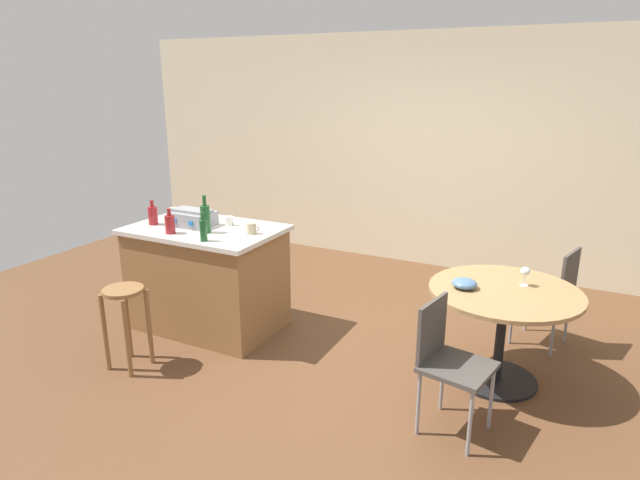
{
  "coord_description": "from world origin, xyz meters",
  "views": [
    {
      "loc": [
        1.64,
        -3.74,
        2.18
      ],
      "look_at": [
        -0.25,
        -0.01,
        0.92
      ],
      "focal_mm": 30.26,
      "sensor_mm": 36.0,
      "label": 1
    }
  ],
  "objects_px": {
    "folding_chair_far": "(448,357)",
    "wine_glass": "(525,272)",
    "toolbox": "(193,218)",
    "serving_bowl": "(465,283)",
    "cup_1": "(230,221)",
    "bottle_2": "(205,218)",
    "cup_2": "(251,228)",
    "bottle_3": "(170,224)",
    "bottle_0": "(203,230)",
    "cup_0": "(174,213)",
    "bottle_1": "(153,215)",
    "dining_table": "(503,311)",
    "wooden_stool": "(125,312)",
    "kitchen_island": "(208,277)",
    "folding_chair_near": "(552,289)"
  },
  "relations": [
    {
      "from": "cup_0",
      "to": "cup_1",
      "type": "bearing_deg",
      "value": 2.44
    },
    {
      "from": "cup_1",
      "to": "kitchen_island",
      "type": "bearing_deg",
      "value": -134.45
    },
    {
      "from": "cup_1",
      "to": "cup_2",
      "type": "distance_m",
      "value": 0.35
    },
    {
      "from": "bottle_3",
      "to": "bottle_0",
      "type": "bearing_deg",
      "value": -7.66
    },
    {
      "from": "wooden_stool",
      "to": "cup_2",
      "type": "bearing_deg",
      "value": 57.53
    },
    {
      "from": "cup_2",
      "to": "wine_glass",
      "type": "relative_size",
      "value": 0.84
    },
    {
      "from": "bottle_3",
      "to": "cup_2",
      "type": "height_order",
      "value": "bottle_3"
    },
    {
      "from": "toolbox",
      "to": "cup_2",
      "type": "relative_size",
      "value": 3.01
    },
    {
      "from": "bottle_3",
      "to": "folding_chair_far",
      "type": "bearing_deg",
      "value": -6.15
    },
    {
      "from": "toolbox",
      "to": "folding_chair_far",
      "type": "bearing_deg",
      "value": -12.68
    },
    {
      "from": "dining_table",
      "to": "cup_0",
      "type": "distance_m",
      "value": 3.0
    },
    {
      "from": "dining_table",
      "to": "bottle_0",
      "type": "bearing_deg",
      "value": -166.91
    },
    {
      "from": "bottle_0",
      "to": "serving_bowl",
      "type": "height_order",
      "value": "bottle_0"
    },
    {
      "from": "bottle_1",
      "to": "cup_2",
      "type": "height_order",
      "value": "bottle_1"
    },
    {
      "from": "toolbox",
      "to": "wine_glass",
      "type": "relative_size",
      "value": 2.53
    },
    {
      "from": "serving_bowl",
      "to": "cup_2",
      "type": "bearing_deg",
      "value": -177.63
    },
    {
      "from": "bottle_2",
      "to": "folding_chair_far",
      "type": "bearing_deg",
      "value": -10.83
    },
    {
      "from": "cup_1",
      "to": "cup_2",
      "type": "height_order",
      "value": "cup_2"
    },
    {
      "from": "bottle_0",
      "to": "folding_chair_far",
      "type": "bearing_deg",
      "value": -5.86
    },
    {
      "from": "bottle_2",
      "to": "cup_2",
      "type": "bearing_deg",
      "value": 21.24
    },
    {
      "from": "folding_chair_far",
      "to": "cup_2",
      "type": "relative_size",
      "value": 7.13
    },
    {
      "from": "kitchen_island",
      "to": "wine_glass",
      "type": "height_order",
      "value": "kitchen_island"
    },
    {
      "from": "wooden_stool",
      "to": "toolbox",
      "type": "relative_size",
      "value": 1.81
    },
    {
      "from": "cup_1",
      "to": "serving_bowl",
      "type": "distance_m",
      "value": 2.1
    },
    {
      "from": "cup_1",
      "to": "toolbox",
      "type": "bearing_deg",
      "value": -152.54
    },
    {
      "from": "cup_0",
      "to": "cup_2",
      "type": "bearing_deg",
      "value": -6.71
    },
    {
      "from": "bottle_0",
      "to": "serving_bowl",
      "type": "xyz_separation_m",
      "value": [
        1.99,
        0.42,
        -0.25
      ]
    },
    {
      "from": "dining_table",
      "to": "wine_glass",
      "type": "xyz_separation_m",
      "value": [
        0.11,
        0.14,
        0.28
      ]
    },
    {
      "from": "bottle_3",
      "to": "dining_table",
      "type": "bearing_deg",
      "value": 10.09
    },
    {
      "from": "dining_table",
      "to": "wooden_stool",
      "type": "bearing_deg",
      "value": -157.57
    },
    {
      "from": "toolbox",
      "to": "cup_1",
      "type": "relative_size",
      "value": 3.4
    },
    {
      "from": "folding_chair_far",
      "to": "toolbox",
      "type": "xyz_separation_m",
      "value": [
        -2.43,
        0.55,
        0.49
      ]
    },
    {
      "from": "kitchen_island",
      "to": "bottle_0",
      "type": "relative_size",
      "value": 5.57
    },
    {
      "from": "wine_glass",
      "to": "serving_bowl",
      "type": "xyz_separation_m",
      "value": [
        -0.38,
        -0.24,
        -0.07
      ]
    },
    {
      "from": "cup_1",
      "to": "serving_bowl",
      "type": "height_order",
      "value": "cup_1"
    },
    {
      "from": "dining_table",
      "to": "serving_bowl",
      "type": "bearing_deg",
      "value": -159.31
    },
    {
      "from": "bottle_1",
      "to": "bottle_3",
      "type": "bearing_deg",
      "value": -24.78
    },
    {
      "from": "bottle_1",
      "to": "cup_0",
      "type": "bearing_deg",
      "value": 86.97
    },
    {
      "from": "dining_table",
      "to": "bottle_3",
      "type": "relative_size",
      "value": 5.05
    },
    {
      "from": "bottle_3",
      "to": "wine_glass",
      "type": "xyz_separation_m",
      "value": [
        2.76,
        0.61,
        -0.17
      ]
    },
    {
      "from": "toolbox",
      "to": "serving_bowl",
      "type": "relative_size",
      "value": 2.02
    },
    {
      "from": "toolbox",
      "to": "bottle_2",
      "type": "distance_m",
      "value": 0.28
    },
    {
      "from": "cup_0",
      "to": "wine_glass",
      "type": "height_order",
      "value": "cup_0"
    },
    {
      "from": "bottle_0",
      "to": "serving_bowl",
      "type": "bearing_deg",
      "value": 12.01
    },
    {
      "from": "folding_chair_far",
      "to": "wine_glass",
      "type": "xyz_separation_m",
      "value": [
        0.32,
        0.87,
        0.33
      ]
    },
    {
      "from": "folding_chair_near",
      "to": "serving_bowl",
      "type": "relative_size",
      "value": 4.8
    },
    {
      "from": "bottle_0",
      "to": "serving_bowl",
      "type": "distance_m",
      "value": 2.05
    },
    {
      "from": "dining_table",
      "to": "cup_0",
      "type": "relative_size",
      "value": 9.77
    },
    {
      "from": "cup_0",
      "to": "serving_bowl",
      "type": "height_order",
      "value": "cup_0"
    },
    {
      "from": "folding_chair_far",
      "to": "bottle_0",
      "type": "distance_m",
      "value": 2.12
    }
  ]
}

